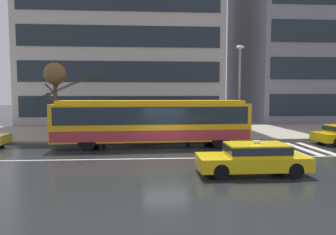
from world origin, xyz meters
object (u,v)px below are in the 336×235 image
pedestrian_walking_past (144,116)px  taxi_oncoming_near (253,157)px  bus_shelter (146,111)px  street_lamp (239,84)px  pedestrian_approaching_curb (104,125)px  street_tree_bare (55,77)px  trolleybus (152,121)px  pedestrian_at_shelter (187,116)px

pedestrian_walking_past → taxi_oncoming_near: bearing=-65.0°
bus_shelter → street_lamp: 7.17m
pedestrian_approaching_curb → street_lamp: size_ratio=0.25×
pedestrian_walking_past → street_tree_bare: (-6.54, 1.19, 2.85)m
bus_shelter → street_lamp: street_lamp is taller
taxi_oncoming_near → street_lamp: size_ratio=0.68×
street_tree_bare → pedestrian_walking_past: bearing=-10.3°
street_tree_bare → street_lamp: bearing=-8.1°
pedestrian_walking_past → trolleybus: bearing=-79.2°
pedestrian_walking_past → street_lamp: 7.09m
bus_shelter → pedestrian_approaching_curb: size_ratio=2.23×
bus_shelter → pedestrian_at_shelter: 3.34m
taxi_oncoming_near → pedestrian_approaching_curb: (-7.48, 10.03, 0.39)m
bus_shelter → pedestrian_approaching_curb: bus_shelter is taller
bus_shelter → street_lamp: bearing=-16.8°
street_lamp → trolleybus: bearing=-161.9°
pedestrian_approaching_curb → trolleybus: bearing=-41.0°
taxi_oncoming_near → bus_shelter: (-4.46, 11.03, 1.29)m
pedestrian_approaching_curb → pedestrian_at_shelter: bearing=-5.3°
pedestrian_at_shelter → pedestrian_approaching_curb: pedestrian_at_shelter is taller
street_lamp → bus_shelter: bearing=163.2°
pedestrian_at_shelter → pedestrian_approaching_curb: (-5.97, 0.55, -0.64)m
pedestrian_at_shelter → pedestrian_approaching_curb: size_ratio=1.23×
trolleybus → street_tree_bare: size_ratio=2.42×
pedestrian_walking_past → pedestrian_at_shelter: bearing=-5.0°
trolleybus → bus_shelter: 4.05m
bus_shelter → pedestrian_approaching_curb: (-3.02, -1.00, -0.90)m
trolleybus → bus_shelter: bearing=96.2°
bus_shelter → street_tree_bare: (-6.62, -0.10, 2.58)m
taxi_oncoming_near → bus_shelter: bus_shelter is taller
bus_shelter → pedestrian_approaching_curb: bearing=-161.7°
taxi_oncoming_near → street_lamp: (2.13, 9.04, 3.31)m
pedestrian_approaching_curb → street_tree_bare: (-3.60, 0.90, 3.48)m
pedestrian_at_shelter → street_tree_bare: street_tree_bare is taller
trolleybus → taxi_oncoming_near: 8.15m
trolleybus → street_lamp: (6.16, 2.01, 2.42)m
street_lamp → street_tree_bare: street_lamp is taller
trolleybus → street_lamp: size_ratio=2.01×
taxi_oncoming_near → pedestrian_walking_past: bearing=115.0°
trolleybus → street_lamp: bearing=18.1°
trolleybus → pedestrian_approaching_curb: size_ratio=8.10×
taxi_oncoming_near → street_tree_bare: size_ratio=0.82×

